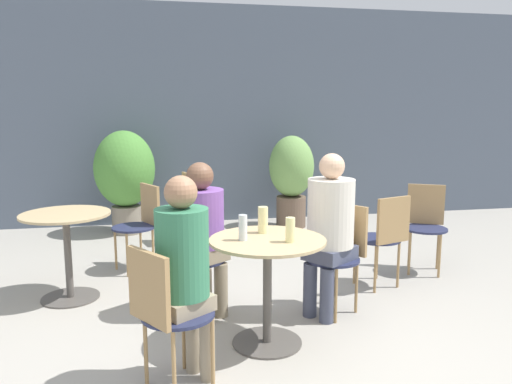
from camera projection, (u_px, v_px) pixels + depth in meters
ground_plane at (260, 351)px, 3.33m from camera, size 20.00×20.00×0.00m
storefront_wall at (203, 115)px, 6.95m from camera, size 10.00×0.06×3.00m
cafe_table_near at (267, 267)px, 3.34m from camera, size 0.78×0.78×0.74m
cafe_table_far at (67, 238)px, 4.16m from camera, size 0.73×0.73×0.74m
bistro_chair_0 at (340, 247)px, 3.93m from camera, size 0.48×0.47×0.85m
bistro_chair_1 at (191, 248)px, 3.92m from camera, size 0.47×0.48×0.85m
bistro_chair_2 at (164, 306)px, 2.76m from camera, size 0.48×0.47×0.85m
bistro_chair_3 at (385, 233)px, 4.39m from camera, size 0.44×0.46×0.85m
bistro_chair_4 at (196, 201)px, 5.93m from camera, size 0.46×0.44×0.85m
bistro_chair_5 at (142, 219)px, 4.96m from camera, size 0.47×0.46×0.85m
bistro_chair_6 at (425, 219)px, 4.94m from camera, size 0.46×0.47×0.85m
seated_person_0 at (329, 222)px, 3.79m from camera, size 0.45×0.44×1.27m
seated_person_1 at (202, 227)px, 3.79m from camera, size 0.44×0.45×1.20m
seated_person_2 at (184, 262)px, 2.83m from camera, size 0.38×0.38×1.23m
beer_glass_0 at (243, 228)px, 3.26m from camera, size 0.06×0.06×0.17m
beer_glass_1 at (290, 230)px, 3.22m from camera, size 0.06×0.06×0.16m
beer_glass_2 at (263, 220)px, 3.45m from camera, size 0.07×0.07×0.18m
potted_plant_0 at (125, 173)px, 6.35m from camera, size 0.76×0.76×1.32m
potted_plant_1 at (291, 175)px, 6.72m from camera, size 0.60×0.60×1.24m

